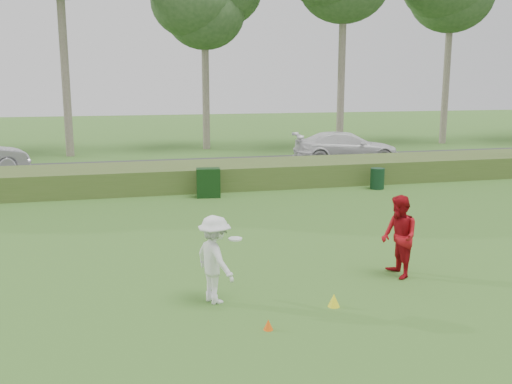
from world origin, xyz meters
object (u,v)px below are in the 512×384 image
object	(u,v)px
car_right	(346,147)
cone_yellow	(334,300)
cone_orange	(268,325)
trash_bin	(377,179)
utility_cabinet	(208,183)
player_red	(399,237)
player_white	(215,259)

from	to	relation	value
car_right	cone_yellow	bearing A→B (deg)	166.17
cone_orange	trash_bin	world-z (taller)	trash_bin
utility_cabinet	trash_bin	size ratio (longest dim) A/B	1.30
player_red	car_right	world-z (taller)	player_red
cone_orange	utility_cabinet	world-z (taller)	utility_cabinet
utility_cabinet	trash_bin	world-z (taller)	utility_cabinet
cone_orange	trash_bin	distance (m)	13.70
cone_yellow	utility_cabinet	world-z (taller)	utility_cabinet
cone_orange	cone_yellow	xyz separation A→B (m)	(1.48, 0.68, 0.03)
car_right	cone_orange	bearing A→B (deg)	163.09
trash_bin	utility_cabinet	bearing A→B (deg)	179.59
utility_cabinet	trash_bin	bearing A→B (deg)	6.22
player_white	car_right	world-z (taller)	player_white
player_white	cone_orange	world-z (taller)	player_white
cone_yellow	car_right	world-z (taller)	car_right
cone_orange	cone_yellow	bearing A→B (deg)	24.74
cone_yellow	cone_orange	bearing A→B (deg)	-155.26
player_white	cone_orange	distance (m)	1.79
player_white	trash_bin	bearing A→B (deg)	-61.22
player_white	player_red	xyz separation A→B (m)	(4.13, 0.45, 0.05)
player_red	car_right	bearing A→B (deg)	162.67
trash_bin	car_right	size ratio (longest dim) A/B	0.15
cone_orange	trash_bin	xyz separation A→B (m)	(7.58, 11.40, 0.32)
cone_orange	cone_yellow	distance (m)	1.63
player_red	utility_cabinet	world-z (taller)	player_red
player_white	player_red	world-z (taller)	player_red
player_red	trash_bin	size ratio (longest dim) A/B	2.20
cone_yellow	car_right	size ratio (longest dim) A/B	0.05
player_red	car_right	distance (m)	17.08
player_red	trash_bin	bearing A→B (deg)	158.33
trash_bin	player_white	bearing A→B (deg)	-129.71
cone_yellow	trash_bin	distance (m)	12.34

